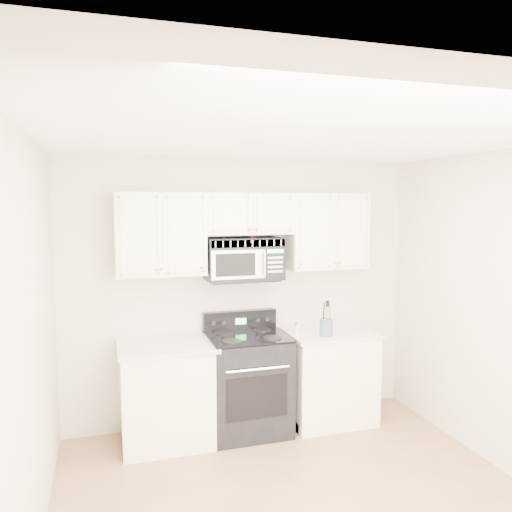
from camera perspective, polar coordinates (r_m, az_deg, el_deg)
name	(u,v)px	position (r m, az deg, el deg)	size (l,w,h in m)	color
room	(313,336)	(3.36, 6.54, -9.07)	(3.51, 3.51, 2.61)	#94764C
base_cabinet_left	(167,396)	(4.77, -10.09, -15.52)	(0.86, 0.65, 0.92)	white
base_cabinet_right	(328,378)	(5.19, 8.27, -13.68)	(0.86, 0.65, 0.92)	white
range	(247,382)	(4.89, -1.01, -14.16)	(0.74, 0.67, 1.11)	black
upper_cabinets	(247,229)	(4.75, -1.00, 3.15)	(2.44, 0.37, 0.75)	white
microwave	(244,259)	(4.74, -1.41, -0.29)	(0.72, 0.41, 0.40)	black
utensil_crock	(326,327)	(4.82, 8.03, -8.04)	(0.13, 0.13, 0.34)	#45526F
shaker_salt	(297,328)	(4.87, 4.73, -8.19)	(0.05, 0.05, 0.11)	silver
shaker_pepper	(298,327)	(4.93, 4.81, -8.12)	(0.04, 0.04, 0.09)	silver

